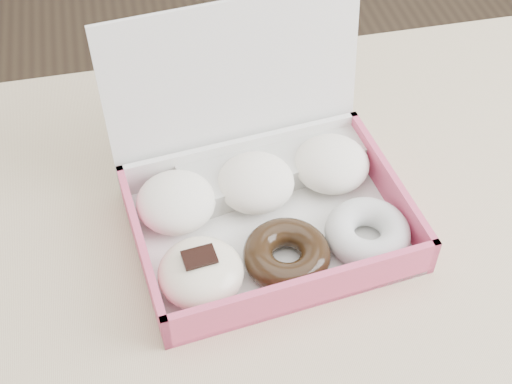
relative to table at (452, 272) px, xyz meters
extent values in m
cube|color=tan|center=(0.00, 0.00, 0.06)|extent=(1.20, 0.80, 0.04)
cylinder|color=tan|center=(-0.55, 0.35, -0.32)|extent=(0.05, 0.05, 0.71)
cube|color=white|center=(-0.22, 0.05, 0.08)|extent=(0.33, 0.26, 0.01)
cube|color=#D2486B|center=(-0.21, -0.06, 0.10)|extent=(0.31, 0.04, 0.05)
cube|color=white|center=(-0.24, 0.16, 0.10)|extent=(0.31, 0.04, 0.05)
cube|color=#D2486B|center=(-0.37, 0.03, 0.10)|extent=(0.03, 0.23, 0.05)
cube|color=#D2486B|center=(-0.08, 0.06, 0.10)|extent=(0.03, 0.23, 0.05)
cube|color=white|center=(-0.24, 0.18, 0.19)|extent=(0.31, 0.07, 0.22)
ellipsoid|color=white|center=(-0.33, 0.09, 0.11)|extent=(0.10, 0.10, 0.05)
ellipsoid|color=white|center=(-0.23, 0.10, 0.11)|extent=(0.10, 0.10, 0.05)
ellipsoid|color=white|center=(-0.13, 0.11, 0.11)|extent=(0.10, 0.10, 0.05)
ellipsoid|color=beige|center=(-0.32, -0.02, 0.11)|extent=(0.10, 0.10, 0.05)
cube|color=black|center=(-0.32, -0.02, 0.14)|extent=(0.04, 0.03, 0.00)
torus|color=black|center=(-0.22, -0.01, 0.10)|extent=(0.11, 0.11, 0.03)
torus|color=silver|center=(-0.12, 0.01, 0.10)|extent=(0.11, 0.11, 0.03)
cube|color=silver|center=(-0.21, 0.19, 0.10)|extent=(0.27, 0.23, 0.04)
camera|label=1|loc=(-0.35, -0.47, 0.73)|focal=50.00mm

